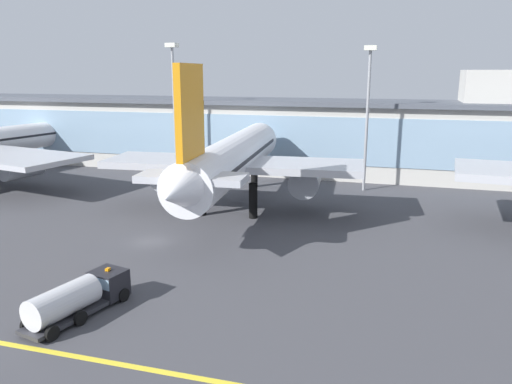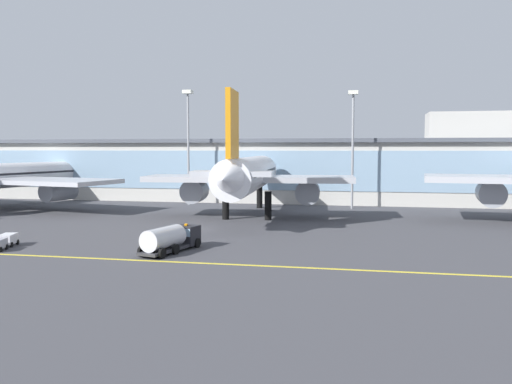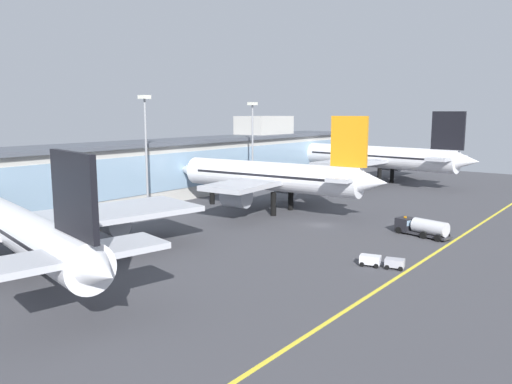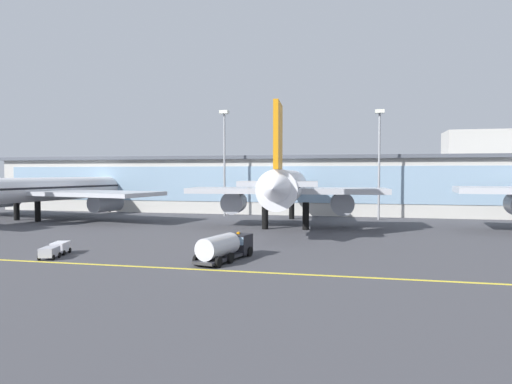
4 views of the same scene
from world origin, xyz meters
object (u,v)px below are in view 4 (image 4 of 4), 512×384
apron_light_mast_centre (379,147)px  airliner_near_right (287,187)px  fuel_tanker_truck (226,246)px  apron_light_mast_west (224,147)px  airliner_near_left (41,190)px  baggage_tug_near (55,249)px

apron_light_mast_centre → airliner_near_right: bearing=-133.1°
apron_light_mast_centre → fuel_tanker_truck: bearing=-110.1°
apron_light_mast_west → apron_light_mast_centre: 32.47m
airliner_near_left → airliner_near_right: airliner_near_right is taller
airliner_near_left → apron_light_mast_west: bearing=-55.7°
fuel_tanker_truck → airliner_near_right: bearing=9.6°
airliner_near_left → apron_light_mast_west: size_ratio=2.59×
airliner_near_right → baggage_tug_near: 39.97m
baggage_tug_near → apron_light_mast_centre: bearing=-51.0°
baggage_tug_near → apron_light_mast_centre: size_ratio=0.26×
airliner_near_right → apron_light_mast_west: bearing=38.0°
airliner_near_left → baggage_tug_near: 47.28m
fuel_tanker_truck → baggage_tug_near: bearing=108.6°
fuel_tanker_truck → apron_light_mast_west: (-14.77, 49.00, 13.54)m
apron_light_mast_west → airliner_near_left: bearing=-157.0°
airliner_near_left → airliner_near_right: 50.99m
baggage_tug_near → apron_light_mast_west: bearing=-19.9°
airliner_near_left → airliner_near_right: (50.89, -3.10, 1.06)m
fuel_tanker_truck → apron_light_mast_centre: apron_light_mast_centre is taller
airliner_near_left → fuel_tanker_truck: (49.21, -34.41, -4.40)m
baggage_tug_near → apron_light_mast_west: (4.75, 51.02, 14.26)m
apron_light_mast_west → apron_light_mast_centre: bearing=-1.0°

